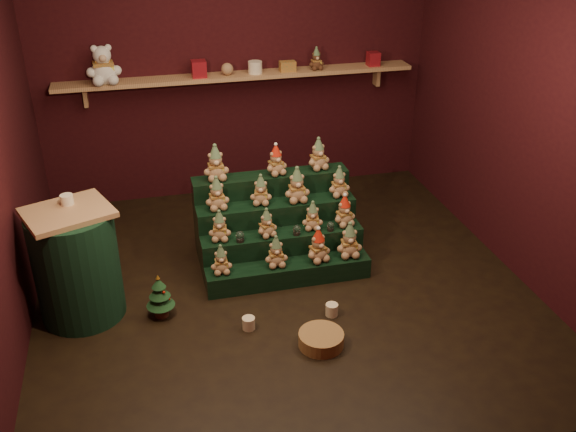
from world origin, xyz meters
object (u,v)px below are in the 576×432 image
object	(u,v)px
mug_left	(249,323)
wicker_basket	(321,339)
side_table	(77,264)
mug_right	(332,310)
snow_globe_a	(240,236)
white_bear	(102,59)
snow_globe_c	(331,226)
mini_christmas_tree	(160,296)
snow_globe_b	(297,230)
riser_tier_front	(288,273)
brown_bear	(316,59)

from	to	relation	value
mug_left	wicker_basket	bearing A→B (deg)	-33.82
side_table	mug_right	bearing A→B (deg)	-36.15
snow_globe_a	mug_left	world-z (taller)	snow_globe_a
mug_right	white_bear	bearing A→B (deg)	124.00
wicker_basket	snow_globe_c	bearing A→B (deg)	69.66
snow_globe_a	mug_left	bearing A→B (deg)	-95.90
mini_christmas_tree	mug_left	xyz separation A→B (m)	(0.63, -0.33, -0.13)
snow_globe_a	snow_globe_b	bearing A→B (deg)	-0.00
mug_right	wicker_basket	distance (m)	0.38
side_table	wicker_basket	xyz separation A→B (m)	(1.70, -0.83, -0.40)
riser_tier_front	brown_bear	size ratio (longest dim) A/B	6.32
snow_globe_a	snow_globe_b	distance (m)	0.49
snow_globe_b	wicker_basket	bearing A→B (deg)	-94.51
snow_globe_c	side_table	xyz separation A→B (m)	(-2.08, -0.20, 0.05)
riser_tier_front	wicker_basket	bearing A→B (deg)	-87.99
wicker_basket	brown_bear	distance (m)	3.08
riser_tier_front	side_table	distance (m)	1.71
mug_left	mug_right	distance (m)	0.67
snow_globe_c	mini_christmas_tree	bearing A→B (deg)	-165.68
mug_left	mini_christmas_tree	bearing A→B (deg)	152.63
side_table	brown_bear	size ratio (longest dim) A/B	4.13
snow_globe_a	mug_left	distance (m)	0.80
snow_globe_a	wicker_basket	distance (m)	1.16
mug_left	brown_bear	distance (m)	2.96
snow_globe_b	snow_globe_a	bearing A→B (deg)	180.00
wicker_basket	white_bear	world-z (taller)	white_bear
mug_right	snow_globe_b	bearing A→B (deg)	98.63
side_table	snow_globe_a	bearing A→B (deg)	-12.61
mug_left	white_bear	bearing A→B (deg)	111.10
riser_tier_front	mug_left	world-z (taller)	riser_tier_front
snow_globe_b	white_bear	size ratio (longest dim) A/B	0.19
white_bear	brown_bear	world-z (taller)	white_bear
white_bear	riser_tier_front	bearing A→B (deg)	-58.20
snow_globe_a	white_bear	world-z (taller)	white_bear
snow_globe_c	mini_christmas_tree	size ratio (longest dim) A/B	0.22
snow_globe_c	mug_right	bearing A→B (deg)	-105.66
snow_globe_b	brown_bear	world-z (taller)	brown_bear
snow_globe_a	white_bear	distance (m)	2.22
riser_tier_front	snow_globe_c	size ratio (longest dim) A/B	17.06
mug_right	brown_bear	world-z (taller)	brown_bear
snow_globe_a	brown_bear	xyz separation A→B (m)	(1.11, 1.63, 1.02)
brown_bear	mug_left	bearing A→B (deg)	-122.05
snow_globe_b	snow_globe_c	world-z (taller)	snow_globe_b
mug_right	white_bear	xyz separation A→B (m)	(-1.57, 2.32, 1.50)
snow_globe_a	brown_bear	size ratio (longest dim) A/B	0.43
brown_bear	snow_globe_c	bearing A→B (deg)	-106.41
riser_tier_front	brown_bear	bearing A→B (deg)	67.67
wicker_basket	mug_left	bearing A→B (deg)	146.18
snow_globe_c	mug_right	world-z (taller)	snow_globe_c
snow_globe_b	snow_globe_c	size ratio (longest dim) A/B	1.07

